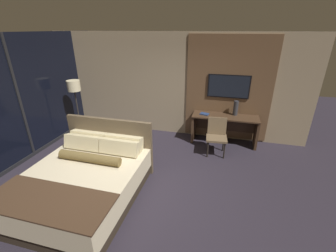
{
  "coord_description": "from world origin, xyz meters",
  "views": [
    {
      "loc": [
        1.42,
        -3.39,
        2.87
      ],
      "look_at": [
        0.31,
        0.86,
        0.95
      ],
      "focal_mm": 24.0,
      "sensor_mm": 36.0,
      "label": 1
    }
  ],
  "objects": [
    {
      "name": "desk_chair",
      "position": [
        1.32,
        1.69,
        0.53
      ],
      "size": [
        0.52,
        0.52,
        0.89
      ],
      "rotation": [
        0.0,
        0.0,
        0.09
      ],
      "color": "brown",
      "rests_on": "ground_plane"
    },
    {
      "name": "book",
      "position": [
        0.94,
        2.23,
        0.79
      ],
      "size": [
        0.25,
        0.2,
        0.03
      ],
      "color": "navy",
      "rests_on": "desk"
    },
    {
      "name": "wall_left_window",
      "position": [
        -3.0,
        0.4,
        1.32
      ],
      "size": [
        0.06,
        6.0,
        2.8
      ],
      "color": "black",
      "rests_on": "ground_plane"
    },
    {
      "name": "ground_plane",
      "position": [
        0.0,
        0.0,
        0.0
      ],
      "size": [
        16.0,
        16.0,
        0.0
      ],
      "primitive_type": "plane",
      "color": "#28232D"
    },
    {
      "name": "floor_lamp",
      "position": [
        -2.5,
        1.67,
        1.34
      ],
      "size": [
        0.34,
        0.34,
        1.61
      ],
      "color": "#282623",
      "rests_on": "ground_plane"
    },
    {
      "name": "wall_back_tv_panel",
      "position": [
        0.19,
        2.59,
        1.4
      ],
      "size": [
        7.2,
        0.09,
        2.8
      ],
      "color": "tan",
      "rests_on": "ground_plane"
    },
    {
      "name": "bed",
      "position": [
        -0.87,
        -0.58,
        0.36
      ],
      "size": [
        1.9,
        2.26,
        1.17
      ],
      "color": "#33281E",
      "rests_on": "ground_plane"
    },
    {
      "name": "desk",
      "position": [
        1.48,
        2.29,
        0.52
      ],
      "size": [
        1.69,
        0.55,
        0.78
      ],
      "color": "#422D1E",
      "rests_on": "ground_plane"
    },
    {
      "name": "tv",
      "position": [
        1.48,
        2.52,
        1.49
      ],
      "size": [
        1.06,
        0.04,
        0.6
      ],
      "color": "black"
    },
    {
      "name": "vase_tall",
      "position": [
        1.72,
        2.39,
        0.97
      ],
      "size": [
        0.12,
        0.12,
        0.38
      ],
      "color": "#333338",
      "rests_on": "desk"
    }
  ]
}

